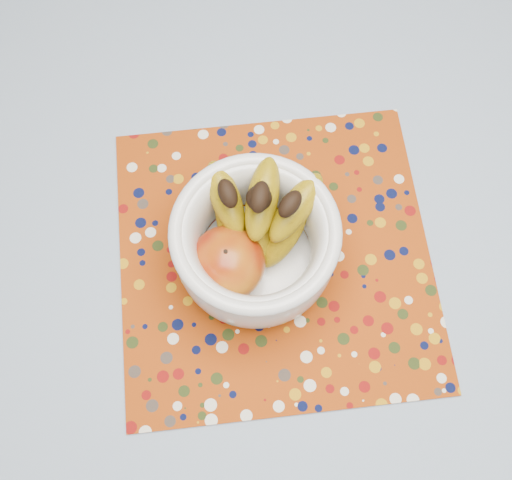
% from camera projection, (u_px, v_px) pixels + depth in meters
% --- Properties ---
extents(table, '(1.20, 1.20, 0.75)m').
position_uv_depth(table, '(336.00, 239.00, 0.89)').
color(table, brown).
rests_on(table, ground).
extents(tablecloth, '(1.32, 1.32, 0.01)m').
position_uv_depth(tablecloth, '(344.00, 218.00, 0.81)').
color(tablecloth, slate).
rests_on(tablecloth, table).
extents(placemat, '(0.50, 0.50, 0.00)m').
position_uv_depth(placemat, '(275.00, 256.00, 0.78)').
color(placemat, '#883007').
rests_on(placemat, tablecloth).
extents(fruit_bowl, '(0.21, 0.20, 0.17)m').
position_uv_depth(fruit_bowl, '(255.00, 238.00, 0.71)').
color(fruit_bowl, silver).
rests_on(fruit_bowl, placemat).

